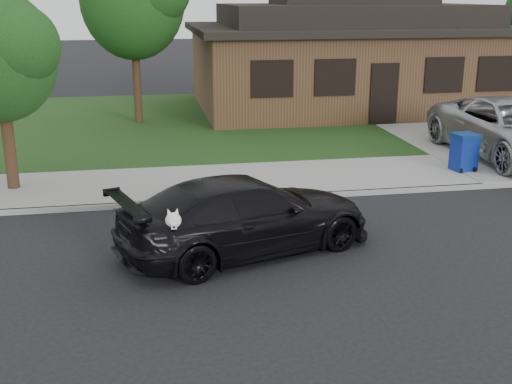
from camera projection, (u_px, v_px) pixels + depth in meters
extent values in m
plane|color=black|center=(391.00, 253.00, 11.80)|extent=(120.00, 120.00, 0.00)
cube|color=gray|center=(318.00, 177.00, 16.48)|extent=(60.00, 3.00, 0.12)
cube|color=gray|center=(335.00, 194.00, 15.07)|extent=(60.00, 0.12, 0.12)
cube|color=#193814|center=(261.00, 120.00, 24.00)|extent=(60.00, 13.00, 0.13)
cube|color=gray|center=(447.00, 130.00, 22.19)|extent=(4.50, 13.00, 0.14)
imported|color=black|center=(246.00, 215.00, 11.71)|extent=(5.18, 3.39, 1.39)
ellipsoid|color=white|center=(173.00, 222.00, 10.56)|extent=(0.34, 0.40, 0.30)
sphere|color=white|center=(173.00, 221.00, 10.31)|extent=(0.26, 0.26, 0.26)
cube|color=white|center=(174.00, 226.00, 10.21)|extent=(0.09, 0.12, 0.08)
sphere|color=black|center=(174.00, 227.00, 10.15)|extent=(0.04, 0.04, 0.04)
cone|color=white|center=(169.00, 212.00, 10.31)|extent=(0.11, 0.11, 0.14)
cone|color=white|center=(177.00, 211.00, 10.33)|extent=(0.11, 0.11, 0.14)
cube|color=navy|center=(464.00, 154.00, 16.77)|extent=(0.60, 0.60, 0.88)
cube|color=navy|center=(466.00, 135.00, 16.63)|extent=(0.66, 0.66, 0.10)
cylinder|color=black|center=(461.00, 171.00, 16.60)|extent=(0.07, 0.14, 0.14)
cylinder|color=black|center=(475.00, 170.00, 16.66)|extent=(0.07, 0.14, 0.14)
cube|color=#422B1C|center=(349.00, 69.00, 26.10)|extent=(12.00, 8.00, 3.00)
cube|color=black|center=(350.00, 28.00, 25.62)|extent=(12.60, 8.60, 0.25)
cube|color=black|center=(351.00, 15.00, 25.46)|extent=(10.00, 6.50, 0.80)
cube|color=black|center=(384.00, 94.00, 22.43)|extent=(1.00, 0.06, 2.10)
cube|color=black|center=(272.00, 79.00, 21.58)|extent=(1.30, 0.05, 1.10)
cube|color=black|center=(335.00, 77.00, 21.95)|extent=(1.30, 0.05, 1.10)
cube|color=black|center=(444.00, 75.00, 22.62)|extent=(1.30, 0.05, 1.10)
cube|color=black|center=(496.00, 74.00, 22.96)|extent=(1.30, 0.05, 1.10)
cylinder|color=#332114|center=(137.00, 88.00, 22.86)|extent=(0.28, 0.28, 2.48)
cylinder|color=#332114|center=(10.00, 151.00, 15.12)|extent=(0.28, 0.28, 1.80)
sphere|color=#26591E|center=(19.00, 45.00, 14.12)|extent=(1.82, 1.82, 1.82)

